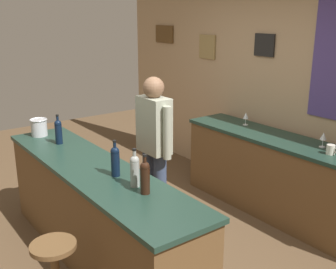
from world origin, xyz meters
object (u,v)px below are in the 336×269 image
(bartender, at_px, (154,145))
(wine_bottle_d, at_px, (145,176))
(wine_bottle_a, at_px, (58,131))
(wine_glass_b, at_px, (323,137))
(coffee_mug, at_px, (331,150))
(ice_bucket, at_px, (39,127))
(wine_glass_a, at_px, (246,116))
(wine_bottle_c, at_px, (135,170))
(wine_bottle_b, at_px, (115,160))

(bartender, relative_size, wine_bottle_d, 5.29)
(wine_bottle_a, xyz_separation_m, wine_glass_b, (1.64, 2.11, -0.05))
(wine_glass_b, distance_m, coffee_mug, 0.23)
(ice_bucket, bearing_deg, wine_glass_a, 65.74)
(coffee_mug, bearing_deg, bartender, -132.94)
(bartender, relative_size, wine_bottle_c, 5.29)
(wine_bottle_c, bearing_deg, wine_glass_a, 110.61)
(bartender, height_order, wine_bottle_a, bartender)
(ice_bucket, bearing_deg, wine_bottle_d, 3.18)
(ice_bucket, bearing_deg, wine_bottle_c, 3.78)
(coffee_mug, bearing_deg, wine_bottle_a, -132.43)
(wine_bottle_b, bearing_deg, wine_bottle_a, -177.96)
(wine_bottle_d, bearing_deg, wine_glass_b, 86.68)
(wine_bottle_b, bearing_deg, bartender, 122.66)
(bartender, bearing_deg, wine_glass_b, 54.35)
(wine_bottle_a, relative_size, wine_glass_a, 1.97)
(wine_bottle_b, xyz_separation_m, wine_bottle_c, (0.27, 0.02, 0.00))
(wine_glass_a, relative_size, wine_glass_b, 1.00)
(wine_glass_a, height_order, wine_glass_b, same)
(wine_bottle_b, xyz_separation_m, wine_glass_b, (0.55, 2.08, -0.05))
(wine_bottle_c, distance_m, wine_glass_a, 2.21)
(wine_bottle_c, bearing_deg, coffee_mug, 76.86)
(bartender, height_order, ice_bucket, bartender)
(wine_bottle_d, distance_m, ice_bucket, 1.92)
(bartender, bearing_deg, wine_bottle_a, -131.54)
(wine_bottle_a, xyz_separation_m, wine_bottle_c, (1.36, 0.05, 0.00))
(wine_bottle_c, distance_m, wine_glass_b, 2.08)
(wine_glass_b, bearing_deg, wine_glass_a, 179.67)
(bartender, bearing_deg, wine_bottle_c, -43.37)
(bartender, distance_m, wine_glass_b, 1.70)
(wine_bottle_a, bearing_deg, wine_glass_a, 74.54)
(wine_bottle_a, xyz_separation_m, wine_bottle_b, (1.09, 0.04, 0.00))
(wine_bottle_b, relative_size, wine_bottle_c, 1.00)
(wine_bottle_b, relative_size, coffee_mug, 2.45)
(ice_bucket, height_order, wine_glass_b, ice_bucket)
(wine_bottle_b, height_order, wine_bottle_d, same)
(wine_glass_b, bearing_deg, wine_bottle_a, -127.80)
(bartender, relative_size, ice_bucket, 8.61)
(wine_bottle_a, distance_m, wine_bottle_c, 1.36)
(bartender, xyz_separation_m, wine_bottle_b, (0.44, -0.69, 0.12))
(wine_glass_a, bearing_deg, wine_bottle_d, -65.79)
(wine_bottle_d, xyz_separation_m, wine_glass_a, (-0.93, 2.08, -0.05))
(wine_glass_b, relative_size, coffee_mug, 1.24)
(ice_bucket, distance_m, coffee_mug, 3.01)
(wine_bottle_c, bearing_deg, wine_bottle_d, -3.61)
(wine_bottle_c, height_order, ice_bucket, wine_bottle_c)
(wine_glass_a, xyz_separation_m, coffee_mug, (1.23, -0.14, -0.06))
(wine_bottle_a, relative_size, coffee_mug, 2.45)
(wine_bottle_b, bearing_deg, wine_glass_a, 103.63)
(bartender, distance_m, ice_bucket, 1.31)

